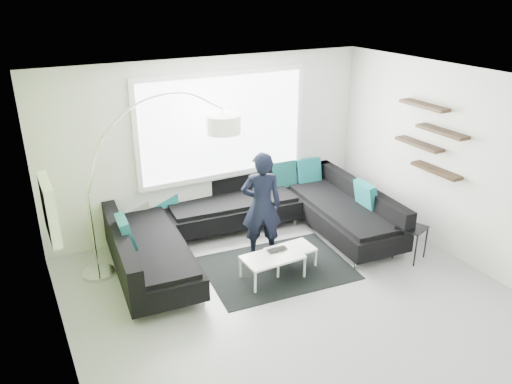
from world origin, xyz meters
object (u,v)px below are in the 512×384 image
coffee_table (282,261)px  laptop (278,251)px  person (261,205)px  sectional_sofa (251,225)px  side_table (410,243)px  arc_lamp (87,195)px

coffee_table → laptop: bearing=-176.4°
person → sectional_sofa: bearing=-60.3°
sectional_sofa → laptop: size_ratio=14.64×
side_table → person: 2.29m
arc_lamp → person: bearing=-11.8°
coffee_table → side_table: 1.97m
coffee_table → laptop: size_ratio=3.60×
sectional_sofa → laptop: sectional_sofa is taller
sectional_sofa → person: 0.50m
arc_lamp → side_table: arc_lamp is taller
person → laptop: person is taller
sectional_sofa → person: person is taller
coffee_table → arc_lamp: (-2.34, 1.16, 1.06)m
sectional_sofa → arc_lamp: bearing=176.7°
coffee_table → person: (-0.02, 0.58, 0.65)m
side_table → laptop: size_ratio=1.76×
coffee_table → person: 0.87m
sectional_sofa → coffee_table: (0.06, -0.84, -0.22)m
laptop → sectional_sofa: bearing=90.5°
sectional_sofa → arc_lamp: arc_lamp is taller
person → laptop: 0.75m
coffee_table → laptop: 0.20m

